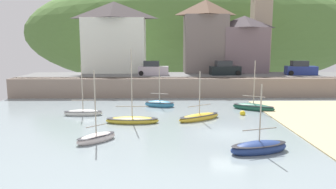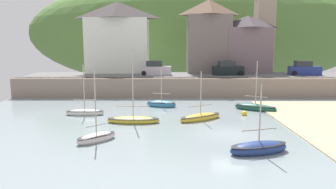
# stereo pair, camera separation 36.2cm
# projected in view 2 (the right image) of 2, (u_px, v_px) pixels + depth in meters

# --- Properties ---
(ground) EXTENTS (48.00, 41.00, 0.61)m
(ground) POSITION_uv_depth(u_px,v_px,m) (297.00, 188.00, 14.73)
(ground) COLOR gray
(quay_seawall) EXTENTS (48.00, 9.40, 2.40)m
(quay_seawall) POSITION_uv_depth(u_px,v_px,m) (202.00, 85.00, 41.26)
(quay_seawall) COLOR gray
(quay_seawall) RESTS_ON ground
(hillside_backdrop) EXTENTS (80.00, 44.00, 25.82)m
(hillside_backdrop) POSITION_uv_depth(u_px,v_px,m) (197.00, 34.00, 77.28)
(hillside_backdrop) COLOR #527A39
(hillside_backdrop) RESTS_ON ground
(waterfront_building_left) EXTENTS (9.29, 5.61, 10.36)m
(waterfront_building_left) POSITION_uv_depth(u_px,v_px,m) (116.00, 37.00, 47.81)
(waterfront_building_left) COLOR white
(waterfront_building_left) RESTS_ON ground
(waterfront_building_centre) EXTENTS (6.57, 5.24, 10.67)m
(waterfront_building_centre) POSITION_uv_depth(u_px,v_px,m) (207.00, 36.00, 47.84)
(waterfront_building_centre) COLOR slate
(waterfront_building_centre) RESTS_ON ground
(waterfront_building_right) EXTENTS (6.76, 5.38, 8.36)m
(waterfront_building_right) POSITION_uv_depth(u_px,v_px,m) (245.00, 44.00, 48.05)
(waterfront_building_right) COLOR slate
(waterfront_building_right) RESTS_ON ground
(church_with_spire) EXTENTS (3.00, 3.00, 16.88)m
(church_with_spire) POSITION_uv_depth(u_px,v_px,m) (263.00, 16.00, 51.32)
(church_with_spire) COLOR gray
(church_with_spire) RESTS_ON ground
(fishing_boat_green) EXTENTS (3.68, 1.09, 4.93)m
(fishing_boat_green) POSITION_uv_depth(u_px,v_px,m) (83.00, 112.00, 30.31)
(fishing_boat_green) COLOR silver
(fishing_boat_green) RESTS_ON ground
(dinghy_open_wooden) EXTENTS (4.14, 2.46, 4.49)m
(dinghy_open_wooden) POSITION_uv_depth(u_px,v_px,m) (257.00, 148.00, 19.90)
(dinghy_open_wooden) COLOR navy
(dinghy_open_wooden) RESTS_ON ground
(motorboat_with_cabin) EXTENTS (4.58, 1.53, 6.44)m
(motorboat_with_cabin) POSITION_uv_depth(u_px,v_px,m) (132.00, 120.00, 27.43)
(motorboat_with_cabin) COLOR gold
(motorboat_with_cabin) RESTS_ON ground
(sailboat_blue_trim) EXTENTS (3.47, 2.10, 4.41)m
(sailboat_blue_trim) POSITION_uv_depth(u_px,v_px,m) (160.00, 104.00, 34.43)
(sailboat_blue_trim) COLOR teal
(sailboat_blue_trim) RESTS_ON ground
(sailboat_nearest_shore) EXTENTS (4.29, 3.31, 4.48)m
(sailboat_nearest_shore) POSITION_uv_depth(u_px,v_px,m) (199.00, 117.00, 28.42)
(sailboat_nearest_shore) COLOR gold
(sailboat_nearest_shore) RESTS_ON ground
(rowboat_small_beached) EXTENTS (4.28, 3.22, 5.19)m
(rowboat_small_beached) POSITION_uv_depth(u_px,v_px,m) (254.00, 107.00, 32.61)
(rowboat_small_beached) COLOR #1C523F
(rowboat_small_beached) RESTS_ON ground
(sailboat_far_left) EXTENTS (2.88, 2.83, 5.07)m
(sailboat_far_left) POSITION_uv_depth(u_px,v_px,m) (95.00, 138.00, 22.18)
(sailboat_far_left) COLOR silver
(sailboat_far_left) RESTS_ON ground
(parked_car_near_slipway) EXTENTS (4.18, 1.89, 1.95)m
(parked_car_near_slipway) POSITION_uv_depth(u_px,v_px,m) (154.00, 69.00, 44.10)
(parked_car_near_slipway) COLOR #B9AFBB
(parked_car_near_slipway) RESTS_ON ground
(parked_car_by_wall) EXTENTS (4.26, 2.13, 1.95)m
(parked_car_by_wall) POSITION_uv_depth(u_px,v_px,m) (226.00, 69.00, 44.14)
(parked_car_by_wall) COLOR black
(parked_car_by_wall) RESTS_ON ground
(parked_car_end_of_row) EXTENTS (4.23, 2.05, 1.95)m
(parked_car_end_of_row) POSITION_uv_depth(u_px,v_px,m) (303.00, 69.00, 44.18)
(parked_car_end_of_row) COLOR navy
(parked_car_end_of_row) RESTS_ON ground
(mooring_buoy) EXTENTS (0.53, 0.53, 0.53)m
(mooring_buoy) POSITION_uv_depth(u_px,v_px,m) (243.00, 114.00, 30.28)
(mooring_buoy) COLOR yellow
(mooring_buoy) RESTS_ON ground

